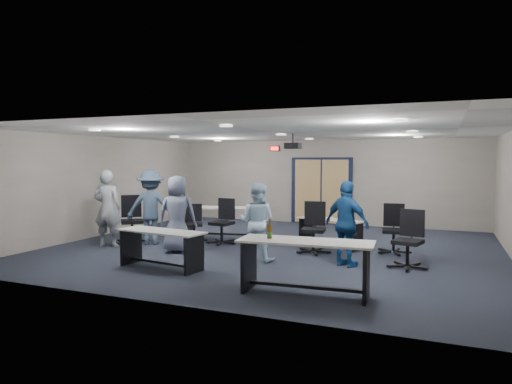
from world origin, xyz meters
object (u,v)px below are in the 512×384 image
at_px(person_lightblue, 257,222).
at_px(person_navy, 347,224).
at_px(table_front_left, 161,242).
at_px(chair_back_c, 313,228).
at_px(chair_back_a, 194,223).
at_px(person_gray, 107,208).
at_px(person_plaid, 177,214).
at_px(chair_loose_left, 132,219).
at_px(table_back_left, 222,217).
at_px(table_front_right, 305,257).
at_px(chair_back_d, 394,229).
at_px(person_back, 151,207).
at_px(chair_back_b, 222,221).
at_px(table_back_right, 330,228).
at_px(chair_loose_right, 408,239).

bearing_deg(person_lightblue, person_navy, -171.88).
distance_m(table_front_left, chair_back_c, 3.38).
distance_m(table_front_left, chair_back_a, 2.84).
xyz_separation_m(person_gray, person_plaid, (1.90, 0.06, -0.05)).
xyz_separation_m(chair_back_c, chair_loose_left, (-4.50, -0.50, 0.02)).
bearing_deg(person_lightblue, chair_back_c, -125.20).
bearing_deg(table_back_left, table_front_left, -96.68).
relative_size(chair_loose_left, person_navy, 0.71).
xyz_separation_m(table_front_right, chair_back_d, (0.95, 3.71, -0.03)).
bearing_deg(chair_back_a, person_back, -167.90).
relative_size(person_gray, person_lightblue, 1.15).
relative_size(chair_back_b, person_plaid, 0.64).
distance_m(table_front_right, table_back_right, 3.94).
distance_m(chair_loose_right, person_back, 6.02).
bearing_deg(person_plaid, table_front_left, 91.84).
relative_size(person_plaid, person_navy, 1.03).
distance_m(table_front_right, person_lightblue, 2.49).
bearing_deg(table_front_right, person_lightblue, 125.11).
height_order(chair_loose_left, person_plaid, person_plaid).
bearing_deg(chair_back_c, chair_back_a, 168.48).
distance_m(table_front_left, chair_back_b, 2.73).
bearing_deg(table_back_left, table_front_right, -63.34).
height_order(table_front_right, chair_loose_right, table_front_right).
distance_m(table_front_left, person_gray, 2.81).
distance_m(table_front_right, chair_back_a, 5.09).
relative_size(table_back_right, chair_loose_left, 1.46).
relative_size(table_front_right, person_plaid, 1.22).
height_order(table_front_left, chair_loose_right, chair_loose_right).
xyz_separation_m(table_front_right, person_back, (-4.67, 2.62, 0.34)).
bearing_deg(chair_loose_left, person_plaid, -58.52).
xyz_separation_m(table_back_left, person_lightblue, (1.86, -2.13, 0.24)).
distance_m(table_front_right, chair_loose_left, 5.79).
distance_m(person_gray, person_lightblue, 3.87).
relative_size(chair_back_b, chair_back_d, 1.02).
bearing_deg(table_front_right, person_plaid, 146.10).
relative_size(table_front_left, chair_loose_right, 1.66).
xyz_separation_m(table_front_left, table_front_right, (3.01, -0.60, 0.08)).
distance_m(chair_back_b, person_plaid, 1.42).
height_order(table_front_right, table_back_left, table_front_right).
bearing_deg(chair_back_b, table_back_left, 120.89).
distance_m(table_front_right, chair_back_d, 3.83).
height_order(person_lightblue, person_back, person_back).
xyz_separation_m(table_front_right, chair_loose_left, (-5.19, 2.56, 0.01)).
bearing_deg(chair_back_b, table_front_left, -82.28).
relative_size(chair_back_a, chair_loose_right, 0.85).
xyz_separation_m(table_front_left, person_navy, (3.24, 1.50, 0.34)).
relative_size(table_front_right, chair_back_a, 2.23).
height_order(chair_back_d, person_gray, person_gray).
distance_m(table_back_left, chair_back_b, 0.79).
bearing_deg(table_back_left, table_back_right, -16.49).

